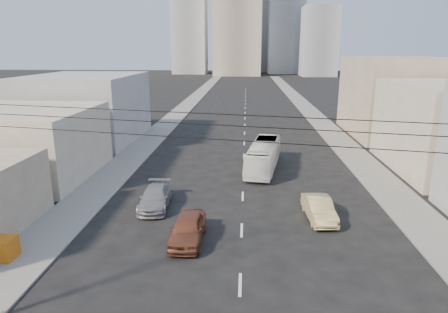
# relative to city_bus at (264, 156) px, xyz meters

# --- Properties ---
(sidewalk_left) EXTENTS (3.50, 180.00, 0.12)m
(sidewalk_left) POSITION_rel_city_bus_xyz_m (-13.62, 42.71, -1.28)
(sidewalk_left) COLOR slate
(sidewalk_left) RESTS_ON ground
(sidewalk_right) EXTENTS (3.50, 180.00, 0.12)m
(sidewalk_right) POSITION_rel_city_bus_xyz_m (9.88, 42.71, -1.28)
(sidewalk_right) COLOR slate
(sidewalk_right) RESTS_ON ground
(lane_dashes) EXTENTS (0.15, 104.00, 0.01)m
(lane_dashes) POSITION_rel_city_bus_xyz_m (-1.87, 25.71, -1.34)
(lane_dashes) COLOR silver
(lane_dashes) RESTS_ON ground
(city_bus) EXTENTS (3.81, 9.89, 2.69)m
(city_bus) POSITION_rel_city_bus_xyz_m (0.00, 0.00, 0.00)
(city_bus) COLOR white
(city_bus) RESTS_ON ground
(sedan_brown) EXTENTS (1.96, 4.67, 1.58)m
(sedan_brown) POSITION_rel_city_bus_xyz_m (-5.02, -14.93, -0.56)
(sedan_brown) COLOR brown
(sedan_brown) RESTS_ON ground
(sedan_tan) EXTENTS (1.88, 4.58, 1.47)m
(sedan_tan) POSITION_rel_city_bus_xyz_m (3.24, -11.30, -0.61)
(sedan_tan) COLOR tan
(sedan_tan) RESTS_ON ground
(sedan_grey) EXTENTS (2.32, 5.06, 1.44)m
(sedan_grey) POSITION_rel_city_bus_xyz_m (-8.10, -9.85, -0.63)
(sedan_grey) COLOR gray
(sedan_grey) RESTS_ON ground
(overhead_wires) EXTENTS (23.01, 5.02, 0.72)m
(overhead_wires) POSITION_rel_city_bus_xyz_m (-1.87, -25.79, 7.62)
(overhead_wires) COLOR black
(overhead_wires) RESTS_ON ground
(bldg_right_far) EXTENTS (12.00, 16.00, 10.00)m
(bldg_right_far) POSITION_rel_city_bus_xyz_m (18.13, 16.71, 3.66)
(bldg_right_far) COLOR tan
(bldg_right_far) RESTS_ON ground
(bldg_left_mid) EXTENTS (11.00, 12.00, 6.00)m
(bldg_left_mid) POSITION_rel_city_bus_xyz_m (-20.87, -3.29, 1.66)
(bldg_left_mid) COLOR #B5AB91
(bldg_left_mid) RESTS_ON ground
(bldg_left_far) EXTENTS (12.00, 16.00, 8.00)m
(bldg_left_far) POSITION_rel_city_bus_xyz_m (-21.37, 11.71, 2.66)
(bldg_left_far) COLOR #979799
(bldg_left_far) RESTS_ON ground
(high_rise_tower) EXTENTS (20.00, 20.00, 60.00)m
(high_rise_tower) POSITION_rel_city_bus_xyz_m (-5.87, 142.71, 28.66)
(high_rise_tower) COLOR gray
(high_rise_tower) RESTS_ON ground
(midrise_ne) EXTENTS (16.00, 16.00, 40.00)m
(midrise_ne) POSITION_rel_city_bus_xyz_m (16.13, 157.71, 18.66)
(midrise_ne) COLOR #909398
(midrise_ne) RESTS_ON ground
(midrise_nw) EXTENTS (15.00, 15.00, 34.00)m
(midrise_nw) POSITION_rel_city_bus_xyz_m (-27.87, 152.71, 15.66)
(midrise_nw) COLOR #909398
(midrise_nw) RESTS_ON ground
(midrise_back) EXTENTS (18.00, 18.00, 44.00)m
(midrise_back) POSITION_rel_city_bus_xyz_m (4.13, 172.71, 20.66)
(midrise_back) COLOR #979799
(midrise_back) RESTS_ON ground
(midrise_east) EXTENTS (14.00, 14.00, 28.00)m
(midrise_east) POSITION_rel_city_bus_xyz_m (28.13, 137.71, 12.66)
(midrise_east) COLOR #909398
(midrise_east) RESTS_ON ground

